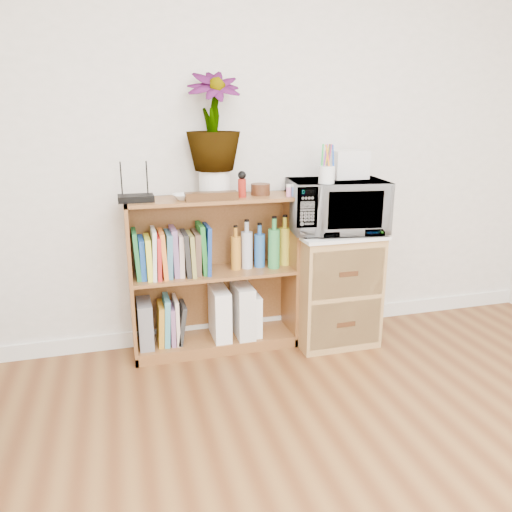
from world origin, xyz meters
name	(u,v)px	position (x,y,z in m)	size (l,w,h in m)	color
skirting_board	(262,324)	(0.00, 2.24, 0.05)	(4.00, 0.02, 0.10)	white
bookshelf	(214,275)	(-0.35, 2.10, 0.47)	(1.00, 0.30, 0.95)	brown
wicker_unit	(332,287)	(0.40, 2.02, 0.35)	(0.50, 0.45, 0.70)	#9E7542
microwave	(336,206)	(0.40, 2.02, 0.88)	(0.57, 0.38, 0.31)	white
pen_cup	(327,175)	(0.28, 1.90, 1.08)	(0.09, 0.09, 0.10)	silver
small_appliance	(348,164)	(0.50, 2.09, 1.12)	(0.21, 0.18, 0.17)	silver
router	(136,198)	(-0.78, 2.08, 0.97)	(0.19, 0.13, 0.04)	black
white_bowl	(184,197)	(-0.51, 2.07, 0.97)	(0.13, 0.13, 0.03)	silver
plant_pot	(215,184)	(-0.33, 2.12, 1.03)	(0.18, 0.18, 0.15)	silver
potted_plant	(213,122)	(-0.33, 2.12, 1.38)	(0.31, 0.31, 0.55)	#347E32
trinket_box	(211,196)	(-0.37, 2.00, 0.97)	(0.29, 0.07, 0.05)	#38200F
kokeshi_doll	(242,188)	(-0.18, 2.06, 1.00)	(0.05, 0.05, 0.11)	maroon
wooden_bowl	(260,189)	(-0.05, 2.11, 0.98)	(0.11, 0.11, 0.07)	#351A0E
paint_jars	(294,191)	(0.12, 2.01, 0.98)	(0.11, 0.04, 0.06)	pink
file_box	(145,323)	(-0.77, 2.10, 0.21)	(0.08, 0.22, 0.28)	slate
magazine_holder_left	(220,313)	(-0.32, 2.09, 0.23)	(0.10, 0.25, 0.32)	white
magazine_holder_mid	(243,309)	(-0.17, 2.09, 0.24)	(0.10, 0.26, 0.33)	silver
magazine_holder_right	(252,313)	(-0.11, 2.09, 0.20)	(0.08, 0.21, 0.26)	white
cookbooks	(173,253)	(-0.59, 2.10, 0.63)	(0.44, 0.20, 0.30)	#1F7439
liquor_bottles	(263,244)	(-0.04, 2.10, 0.65)	(0.38, 0.07, 0.31)	orange
lower_books	(170,322)	(-0.63, 2.10, 0.20)	(0.18, 0.19, 0.29)	#BB8421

